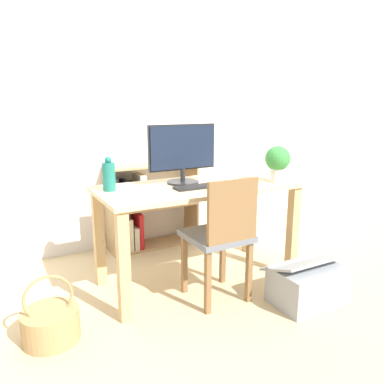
% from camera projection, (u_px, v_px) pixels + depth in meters
% --- Properties ---
extents(ground_plane, '(10.00, 10.00, 0.00)m').
position_uv_depth(ground_plane, '(198.00, 279.00, 2.90)').
color(ground_plane, '#CCB284').
extents(wall_back, '(8.00, 0.05, 2.60)m').
position_uv_depth(wall_back, '(146.00, 106.00, 3.46)').
color(wall_back, white).
rests_on(wall_back, ground_plane).
extents(desk, '(1.47, 0.67, 0.74)m').
position_uv_depth(desk, '(198.00, 203.00, 2.76)').
color(desk, '#D8BC8C').
rests_on(desk, ground_plane).
extents(monitor, '(0.54, 0.24, 0.43)m').
position_uv_depth(monitor, '(183.00, 151.00, 2.73)').
color(monitor, '#232326').
rests_on(monitor, desk).
extents(keyboard, '(0.34, 0.11, 0.02)m').
position_uv_depth(keyboard, '(197.00, 187.00, 2.63)').
color(keyboard, black).
rests_on(keyboard, desk).
extents(vase, '(0.09, 0.09, 0.23)m').
position_uv_depth(vase, '(109.00, 175.00, 2.52)').
color(vase, '#1E7266').
rests_on(vase, desk).
extents(potted_plant, '(0.19, 0.19, 0.27)m').
position_uv_depth(potted_plant, '(278.00, 161.00, 2.79)').
color(potted_plant, silver).
rests_on(potted_plant, desk).
extents(chair, '(0.40, 0.40, 0.87)m').
position_uv_depth(chair, '(221.00, 234.00, 2.47)').
color(chair, slate).
rests_on(chair, ground_plane).
extents(bookshelf, '(0.84, 0.28, 0.79)m').
position_uv_depth(bookshelf, '(138.00, 210.00, 3.44)').
color(bookshelf, tan).
rests_on(bookshelf, ground_plane).
extents(basket, '(0.32, 0.32, 0.40)m').
position_uv_depth(basket, '(51.00, 324.00, 2.13)').
color(basket, tan).
rests_on(basket, ground_plane).
extents(storage_box, '(0.49, 0.38, 0.32)m').
position_uv_depth(storage_box, '(307.00, 283.00, 2.53)').
color(storage_box, '#999EA3').
rests_on(storage_box, ground_plane).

